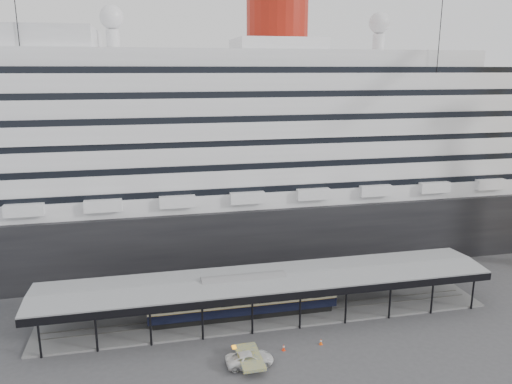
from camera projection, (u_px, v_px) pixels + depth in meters
ground at (278, 335)px, 57.97m from camera, size 200.00×200.00×0.00m
cruise_ship at (230, 141)px, 83.92m from camera, size 130.00×30.00×43.90m
platform_canopy at (268, 297)px, 62.14m from camera, size 56.00×9.18×5.30m
port_truck at (250, 359)px, 51.91m from camera, size 5.06×2.44×1.39m
pullman_carriage at (243, 297)px, 61.38m from camera, size 23.35×3.27×22.92m
traffic_cone_left at (284, 347)px, 54.68m from camera, size 0.47×0.47×0.73m
traffic_cone_mid at (257, 354)px, 53.28m from camera, size 0.51×0.51×0.78m
traffic_cone_right at (321, 342)px, 55.85m from camera, size 0.38×0.38×0.71m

